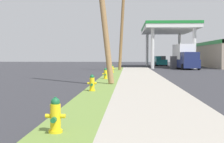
{
  "coord_description": "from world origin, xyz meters",
  "views": [
    {
      "loc": [
        2.05,
        -1.52,
        1.73
      ],
      "look_at": [
        1.21,
        14.63,
        0.89
      ],
      "focal_mm": 50.47,
      "sensor_mm": 36.0,
      "label": 1
    }
  ],
  "objects": [
    {
      "name": "gas_station_canopy",
      "position": [
        14.15,
        44.87,
        2.64
      ],
      "size": [
        14.52,
        15.59,
        6.05
      ],
      "color": "silver",
      "rests_on": "ground"
    },
    {
      "name": "utility_pole_background",
      "position": [
        1.37,
        32.77,
        5.29
      ],
      "size": [
        1.41,
        0.75,
        10.16
      ],
      "color": "olive",
      "rests_on": "grass_verge"
    },
    {
      "name": "fire_hydrant_nearest",
      "position": [
        0.54,
        4.88,
        0.45
      ],
      "size": [
        0.42,
        0.37,
        0.74
      ],
      "color": "yellow",
      "rests_on": "grass_verge"
    },
    {
      "name": "truck_navy_on_apron",
      "position": [
        9.14,
        38.41,
        1.49
      ],
      "size": [
        2.62,
        6.55,
        3.11
      ],
      "color": "navy",
      "rests_on": "ground"
    },
    {
      "name": "fire_hydrant_fourth",
      "position": [
        0.57,
        27.34,
        0.45
      ],
      "size": [
        0.42,
        0.37,
        0.74
      ],
      "color": "yellow",
      "rests_on": "grass_verge"
    },
    {
      "name": "car_teal_by_near_pump",
      "position": [
        7.32,
        51.82,
        0.72
      ],
      "size": [
        2.25,
        4.63,
        1.57
      ],
      "color": "#197075",
      "rests_on": "ground"
    },
    {
      "name": "truck_silver_at_forecourt",
      "position": [
        9.21,
        41.74,
        0.91
      ],
      "size": [
        2.58,
        5.56,
        1.97
      ],
      "color": "#BCBCC1",
      "rests_on": "ground"
    },
    {
      "name": "fire_hydrant_third",
      "position": [
        0.5,
        19.78,
        0.45
      ],
      "size": [
        0.42,
        0.37,
        0.74
      ],
      "color": "yellow",
      "rests_on": "grass_verge"
    },
    {
      "name": "fire_hydrant_second",
      "position": [
        0.42,
        12.52,
        0.45
      ],
      "size": [
        0.42,
        0.38,
        0.74
      ],
      "color": "yellow",
      "rests_on": "grass_verge"
    }
  ]
}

